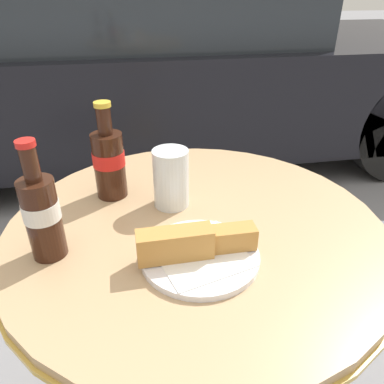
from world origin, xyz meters
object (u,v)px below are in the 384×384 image
at_px(cola_bottle_left, 42,214).
at_px(drinking_glass, 171,181).
at_px(bistro_table, 195,273).
at_px(cola_bottle_right, 109,161).
at_px(lunch_plate_near, 197,249).
at_px(parked_car, 153,62).

relative_size(cola_bottle_left, drinking_glass, 1.71).
xyz_separation_m(bistro_table, cola_bottle_right, (-0.17, 0.15, 0.22)).
xyz_separation_m(bistro_table, cola_bottle_left, (-0.28, -0.05, 0.22)).
height_order(lunch_plate_near, parked_car, parked_car).
distance_m(bistro_table, cola_bottle_left, 0.36).
bearing_deg(cola_bottle_right, drinking_glass, -27.36).
bearing_deg(cola_bottle_left, drinking_glass, 28.72).
height_order(cola_bottle_left, lunch_plate_near, cola_bottle_left).
distance_m(cola_bottle_left, cola_bottle_right, 0.23).
distance_m(drinking_glass, lunch_plate_near, 0.20).
relative_size(cola_bottle_left, cola_bottle_right, 1.01).
bearing_deg(bistro_table, cola_bottle_left, -169.49).
distance_m(cola_bottle_right, drinking_glass, 0.15).
bearing_deg(parked_car, drinking_glass, -93.87).
bearing_deg(drinking_glass, bistro_table, -64.45).
height_order(bistro_table, cola_bottle_left, cola_bottle_left).
bearing_deg(lunch_plate_near, cola_bottle_left, 166.37).
xyz_separation_m(cola_bottle_right, parked_car, (0.27, 1.95, -0.15)).
height_order(cola_bottle_left, cola_bottle_right, cola_bottle_left).
xyz_separation_m(cola_bottle_right, drinking_glass, (0.13, -0.07, -0.03)).
bearing_deg(cola_bottle_right, lunch_plate_near, -60.35).
distance_m(drinking_glass, parked_car, 2.03).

